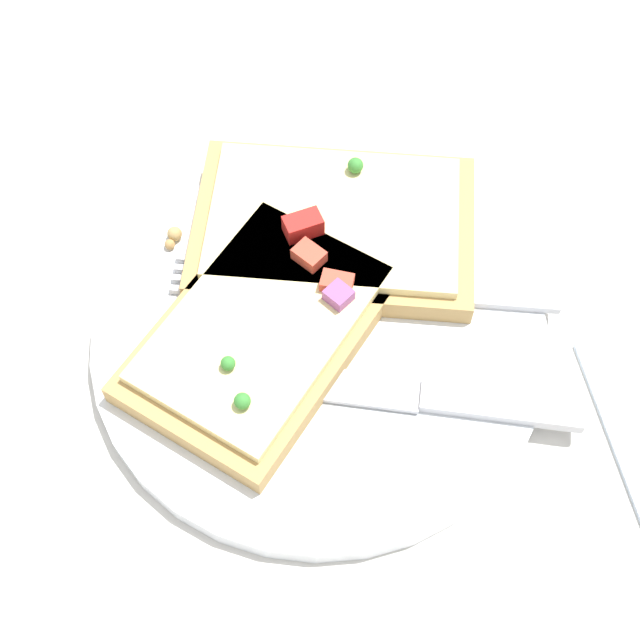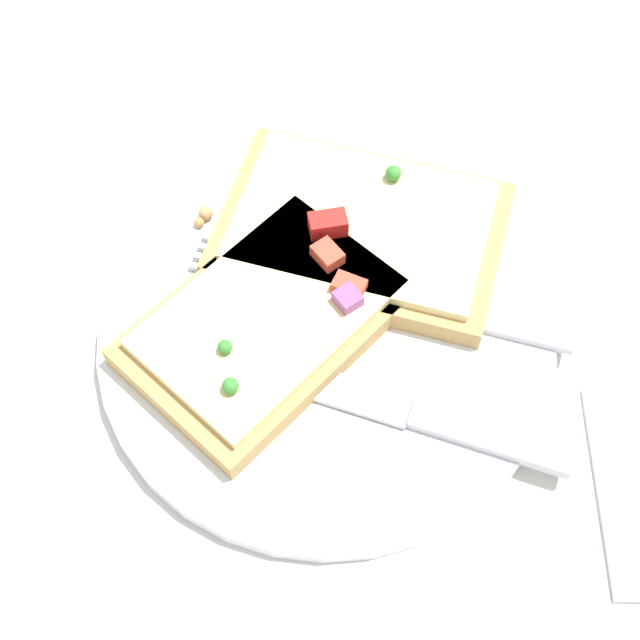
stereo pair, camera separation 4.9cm
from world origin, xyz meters
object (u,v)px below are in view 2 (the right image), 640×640
object	(u,v)px
knife	(387,407)
pizza_slice_main	(262,325)
plate	(320,335)
pizza_slice_corner	(355,229)
fork	(351,291)

from	to	relation	value
knife	pizza_slice_main	world-z (taller)	pizza_slice_main
plate	pizza_slice_main	bearing A→B (deg)	96.73
plate	knife	bearing A→B (deg)	-143.65
pizza_slice_corner	plate	bearing A→B (deg)	-91.73
fork	pizza_slice_main	xyz separation A→B (m)	(-0.03, 0.05, 0.01)
fork	pizza_slice_corner	size ratio (longest dim) A/B	1.17
knife	pizza_slice_corner	size ratio (longest dim) A/B	1.18
pizza_slice_main	pizza_slice_corner	xyz separation A→B (m)	(0.07, -0.05, 0.00)
knife	pizza_slice_corner	world-z (taller)	pizza_slice_corner
pizza_slice_corner	fork	bearing A→B (deg)	-77.62
fork	pizza_slice_main	distance (m)	0.06
plate	pizza_slice_main	xyz separation A→B (m)	(-0.00, 0.03, 0.02)
plate	pizza_slice_main	distance (m)	0.04
fork	knife	bearing A→B (deg)	119.75
pizza_slice_main	pizza_slice_corner	world-z (taller)	pizza_slice_corner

